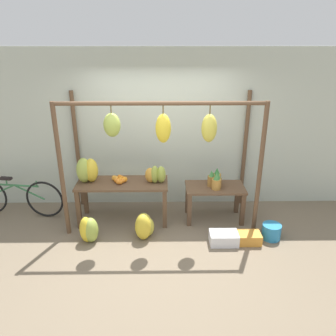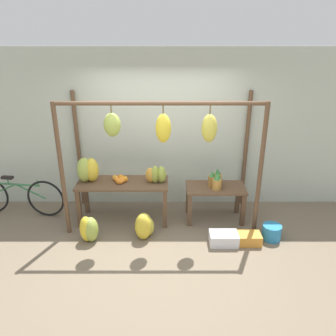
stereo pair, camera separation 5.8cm
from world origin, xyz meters
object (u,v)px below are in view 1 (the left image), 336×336
banana_pile_on_table (87,170)px  pineapple_cluster (215,180)px  fruit_crate_purple (248,238)px  blue_bucket (271,231)px  orange_pile (119,179)px  papaya_pile (156,175)px  banana_pile_ground_left (89,230)px  banana_pile_ground_right (144,226)px  fruit_crate_white (224,238)px  parked_bicycle (16,197)px

banana_pile_on_table → pineapple_cluster: (2.10, 0.00, -0.18)m
fruit_crate_purple → blue_bucket: bearing=16.1°
orange_pile → papaya_pile: size_ratio=0.80×
banana_pile_ground_left → fruit_crate_purple: size_ratio=1.09×
banana_pile_ground_left → orange_pile: bearing=58.0°
banana_pile_on_table → banana_pile_ground_right: size_ratio=0.97×
blue_bucket → papaya_pile: 2.03m
orange_pile → papaya_pile: bearing=-3.1°
orange_pile → fruit_crate_white: orange_pile is taller
banana_pile_ground_left → banana_pile_on_table: bearing=98.8°
banana_pile_ground_right → blue_bucket: 1.99m
orange_pile → banana_pile_ground_right: orange_pile is taller
orange_pile → banana_pile_ground_right: 0.88m
banana_pile_ground_right → fruit_crate_white: banana_pile_ground_right is taller
pineapple_cluster → fruit_crate_purple: pineapple_cluster is taller
fruit_crate_white → parked_bicycle: bearing=165.3°
blue_bucket → parked_bicycle: parked_bicycle is taller
banana_pile_ground_right → papaya_pile: papaya_pile is taller
fruit_crate_white → papaya_pile: 1.47m
parked_bicycle → fruit_crate_purple: bearing=-13.2°
banana_pile_on_table → blue_bucket: size_ratio=1.45×
banana_pile_ground_right → fruit_crate_purple: 1.61m
banana_pile_on_table → orange_pile: 0.54m
banana_pile_ground_right → parked_bicycle: 2.37m
pineapple_cluster → fruit_crate_purple: size_ratio=0.91×
banana_pile_on_table → banana_pile_ground_left: bearing=-81.2°
papaya_pile → fruit_crate_purple: 1.75m
banana_pile_ground_left → fruit_crate_purple: (2.43, -0.06, -0.12)m
pineapple_cluster → banana_pile_ground_left: bearing=-161.4°
banana_pile_ground_right → banana_pile_on_table: bearing=149.8°
pineapple_cluster → parked_bicycle: bearing=177.3°
orange_pile → parked_bicycle: size_ratio=0.17×
fruit_crate_white → banana_pile_on_table: bearing=160.9°
banana_pile_ground_left → parked_bicycle: size_ratio=0.25×
banana_pile_ground_left → pineapple_cluster: bearing=18.6°
parked_bicycle → banana_pile_ground_left: bearing=-30.5°
fruit_crate_white → fruit_crate_purple: size_ratio=1.11×
banana_pile_on_table → parked_bicycle: bearing=172.8°
pineapple_cluster → blue_bucket: size_ratio=1.21×
pineapple_cluster → blue_bucket: pineapple_cluster is taller
banana_pile_ground_left → banana_pile_ground_right: bearing=8.6°
blue_bucket → parked_bicycle: size_ratio=0.17×
pineapple_cluster → fruit_crate_white: size_ratio=0.82×
banana_pile_on_table → orange_pile: banana_pile_on_table is taller
banana_pile_on_table → fruit_crate_purple: bearing=-16.2°
banana_pile_ground_left → parked_bicycle: 1.66m
banana_pile_on_table → papaya_pile: banana_pile_on_table is taller
blue_bucket → parked_bicycle: bearing=169.5°
banana_pile_ground_right → papaya_pile: (0.18, 0.50, 0.66)m
orange_pile → banana_pile_ground_left: (-0.41, -0.66, -0.54)m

